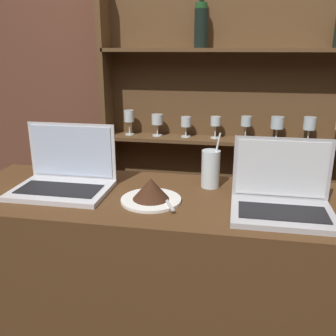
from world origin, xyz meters
The scene contains 7 objects.
bar_counter centered at (0.00, 0.26, 0.54)m, with size 1.72×0.52×1.08m.
back_wall centered at (0.00, 1.26, 1.35)m, with size 7.00×0.06×2.70m.
back_shelf centered at (0.12, 1.18, 1.03)m, with size 1.47×0.18×1.97m.
laptop_near centered at (-0.48, 0.27, 1.13)m, with size 0.35×0.24×0.24m.
laptop_far centered at (0.30, 0.20, 1.13)m, with size 0.32×0.23×0.23m.
cake_plate centered at (-0.14, 0.21, 1.11)m, with size 0.21×0.21×0.08m.
water_glass centered at (0.06, 0.39, 1.15)m, with size 0.07×0.07×0.21m.
Camera 1 is at (0.14, -0.97, 1.59)m, focal length 40.00 mm.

